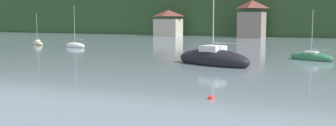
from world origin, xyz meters
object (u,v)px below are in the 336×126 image
object	(u,v)px
sailboat_far_0	(213,59)
sailboat_far_1	(37,43)
sailboat_far_4	(311,57)
mooring_buoy_near	(212,99)
sailboat_far_5	(75,46)
shore_building_west	(168,23)
shore_building_westcentral	(252,19)

from	to	relation	value
sailboat_far_0	sailboat_far_1	distance (m)	39.88
sailboat_far_4	mooring_buoy_near	distance (m)	23.95
sailboat_far_4	sailboat_far_5	bearing A→B (deg)	17.64
shore_building_west	sailboat_far_0	bearing A→B (deg)	-60.67
shore_building_west	sailboat_far_5	world-z (taller)	shore_building_west
shore_building_westcentral	sailboat_far_0	size ratio (longest dim) A/B	0.87
shore_building_westcentral	sailboat_far_5	distance (m)	49.44
sailboat_far_1	sailboat_far_5	xyz separation A→B (m)	(9.75, -1.90, -0.00)
sailboat_far_0	sailboat_far_1	size ratio (longest dim) A/B	1.82
shore_building_west	mooring_buoy_near	world-z (taller)	shore_building_west
sailboat_far_5	sailboat_far_1	bearing A→B (deg)	4.49
shore_building_westcentral	mooring_buoy_near	bearing A→B (deg)	-78.23
sailboat_far_4	sailboat_far_5	distance (m)	35.64
shore_building_west	sailboat_far_1	world-z (taller)	shore_building_west
sailboat_far_4	mooring_buoy_near	xyz separation A→B (m)	(-2.93, -23.77, -0.30)
sailboat_far_0	mooring_buoy_near	xyz separation A→B (m)	(5.17, -15.20, -0.54)
sailboat_far_4	sailboat_far_5	xyz separation A→B (m)	(-35.37, 4.38, -0.04)
shore_building_west	shore_building_westcentral	bearing A→B (deg)	1.33
shore_building_west	sailboat_far_4	xyz separation A→B (m)	(41.08, -50.11, -3.12)
mooring_buoy_near	shore_building_westcentral	bearing A→B (deg)	101.77
sailboat_far_5	sailboat_far_0	bearing A→B (deg)	170.11
sailboat_far_4	sailboat_far_5	size ratio (longest dim) A/B	0.82
sailboat_far_0	shore_building_west	bearing A→B (deg)	-40.43
sailboat_far_4	mooring_buoy_near	bearing A→B (deg)	107.66
sailboat_far_0	sailboat_far_5	distance (m)	30.18
shore_building_west	sailboat_far_1	bearing A→B (deg)	-95.27
shore_building_westcentral	sailboat_far_0	distance (m)	60.23
sailboat_far_1	mooring_buoy_near	distance (m)	51.79
sailboat_far_1	mooring_buoy_near	world-z (taller)	sailboat_far_1
sailboat_far_4	sailboat_far_1	bearing A→B (deg)	16.78
mooring_buoy_near	sailboat_far_0	bearing A→B (deg)	108.79
shore_building_west	mooring_buoy_near	bearing A→B (deg)	-62.69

